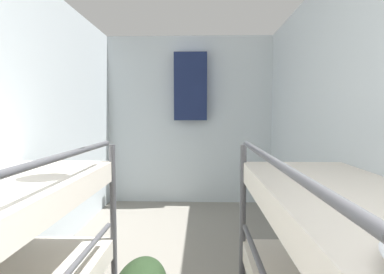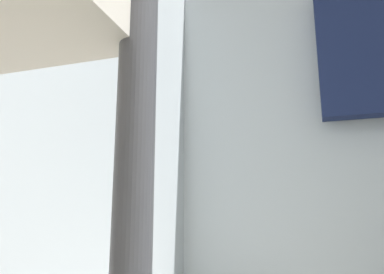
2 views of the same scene
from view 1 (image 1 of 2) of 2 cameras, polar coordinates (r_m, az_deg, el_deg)
name	(u,v)px [view 1 (image 1 of 2)]	position (r m, az deg, el deg)	size (l,w,h in m)	color
wall_left	(3,126)	(2.37, -32.34, 1.75)	(0.06, 4.51, 2.31)	silver
wall_right	(356,127)	(2.20, 28.71, 1.74)	(0.06, 4.51, 2.31)	silver
wall_back	(190,120)	(4.19, -0.48, 3.18)	(2.39, 0.06, 2.31)	silver
hanging_coat	(191,87)	(4.06, -0.28, 9.58)	(0.44, 0.12, 0.90)	#192347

